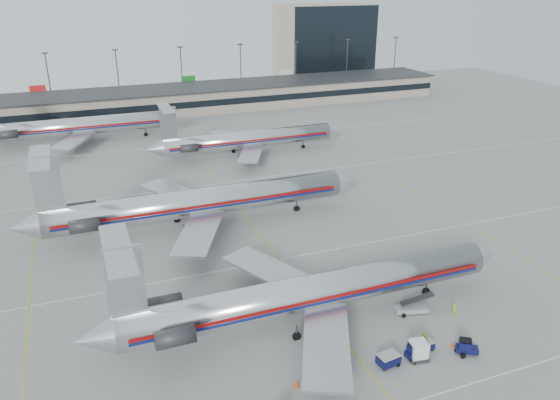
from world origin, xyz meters
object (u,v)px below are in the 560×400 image
uld_container (418,350)px  belt_loader (412,308)px  jet_foreground (306,293)px  jet_second_row (194,203)px  tug_center (415,351)px

uld_container → belt_loader: (3.96, 6.87, -0.40)m
jet_foreground → jet_second_row: (-5.54, 27.64, 0.22)m
uld_container → belt_loader: belt_loader is taller
jet_foreground → jet_second_row: size_ratio=0.94×
jet_second_row → jet_foreground: bearing=-78.7°
jet_foreground → tug_center: jet_foreground is taller
uld_container → jet_second_row: bearing=118.2°
jet_foreground → belt_loader: jet_foreground is taller
tug_center → jet_foreground: bearing=131.1°
jet_foreground → tug_center: size_ratio=22.75×
belt_loader → jet_second_row: bearing=134.8°
tug_center → belt_loader: 7.83m
jet_second_row → uld_container: size_ratio=24.19×
jet_foreground → tug_center: 12.20m
tug_center → belt_loader: size_ratio=0.48×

